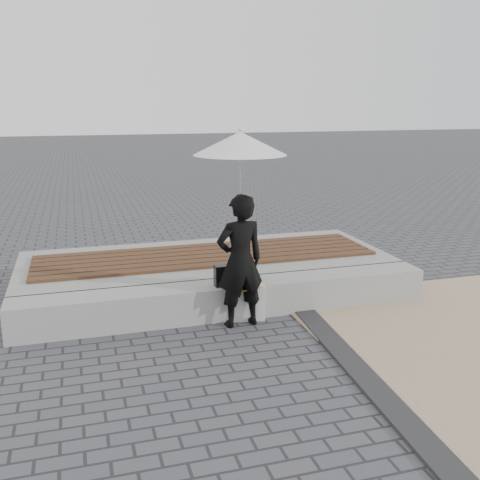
{
  "coord_description": "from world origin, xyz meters",
  "views": [
    {
      "loc": [
        -1.66,
        -4.44,
        2.48
      ],
      "look_at": [
        0.03,
        1.27,
        1.0
      ],
      "focal_mm": 41.66,
      "sensor_mm": 36.0,
      "label": 1
    }
  ],
  "objects_px": {
    "seating_ledge": "(229,299)",
    "handbag": "(229,275)",
    "canvas_tote": "(248,303)",
    "woman": "(240,261)",
    "parasol": "(240,143)"
  },
  "relations": [
    {
      "from": "seating_ledge",
      "to": "handbag",
      "type": "distance_m",
      "value": 0.33
    },
    {
      "from": "handbag",
      "to": "canvas_tote",
      "type": "relative_size",
      "value": 0.85
    },
    {
      "from": "woman",
      "to": "canvas_tote",
      "type": "bearing_deg",
      "value": -142.33
    },
    {
      "from": "woman",
      "to": "parasol",
      "type": "xyz_separation_m",
      "value": [
        0.0,
        0.0,
        1.3
      ]
    },
    {
      "from": "parasol",
      "to": "canvas_tote",
      "type": "xyz_separation_m",
      "value": [
        0.13,
        0.13,
        -1.85
      ]
    },
    {
      "from": "seating_ledge",
      "to": "woman",
      "type": "xyz_separation_m",
      "value": [
        0.03,
        -0.33,
        0.56
      ]
    },
    {
      "from": "canvas_tote",
      "to": "woman",
      "type": "bearing_deg",
      "value": -126.82
    },
    {
      "from": "woman",
      "to": "handbag",
      "type": "xyz_separation_m",
      "value": [
        -0.05,
        0.25,
        -0.23
      ]
    },
    {
      "from": "seating_ledge",
      "to": "canvas_tote",
      "type": "distance_m",
      "value": 0.26
    },
    {
      "from": "woman",
      "to": "parasol",
      "type": "height_order",
      "value": "parasol"
    },
    {
      "from": "seating_ledge",
      "to": "canvas_tote",
      "type": "height_order",
      "value": "canvas_tote"
    },
    {
      "from": "handbag",
      "to": "woman",
      "type": "bearing_deg",
      "value": -78.89
    },
    {
      "from": "seating_ledge",
      "to": "woman",
      "type": "distance_m",
      "value": 0.65
    },
    {
      "from": "seating_ledge",
      "to": "handbag",
      "type": "height_order",
      "value": "handbag"
    },
    {
      "from": "seating_ledge",
      "to": "canvas_tote",
      "type": "bearing_deg",
      "value": -51.62
    }
  ]
}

